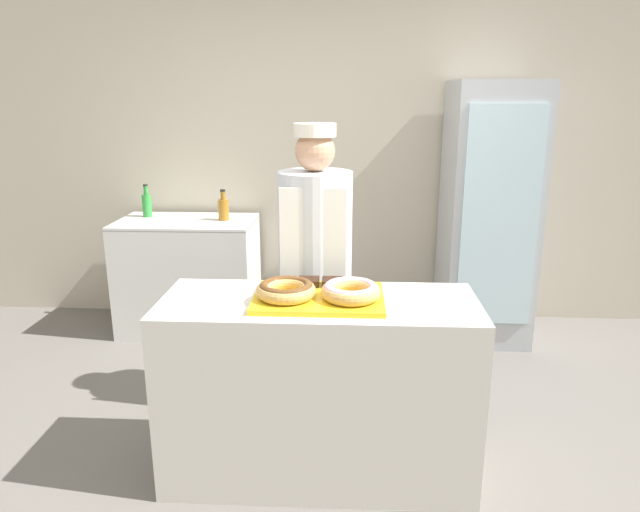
% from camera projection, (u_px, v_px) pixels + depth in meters
% --- Properties ---
extents(ground_plane, '(14.00, 14.00, 0.00)m').
position_uv_depth(ground_plane, '(319.00, 469.00, 2.81)').
color(ground_plane, '#66605B').
extents(wall_back, '(8.00, 0.06, 2.70)m').
position_uv_depth(wall_back, '(333.00, 152.00, 4.49)').
color(wall_back, '#BCB29E').
rests_on(wall_back, ground_plane).
extents(display_counter, '(1.44, 0.56, 0.88)m').
position_uv_depth(display_counter, '(319.00, 388.00, 2.69)').
color(display_counter, beige).
rests_on(display_counter, ground_plane).
extents(serving_tray, '(0.58, 0.42, 0.02)m').
position_uv_depth(serving_tray, '(319.00, 298.00, 2.57)').
color(serving_tray, yellow).
rests_on(serving_tray, display_counter).
extents(donut_chocolate_glaze, '(0.27, 0.27, 0.07)m').
position_uv_depth(donut_chocolate_glaze, '(286.00, 289.00, 2.52)').
color(donut_chocolate_glaze, tan).
rests_on(donut_chocolate_glaze, serving_tray).
extents(donut_light_glaze, '(0.27, 0.27, 0.07)m').
position_uv_depth(donut_light_glaze, '(351.00, 290.00, 2.51)').
color(donut_light_glaze, tan).
rests_on(donut_light_glaze, serving_tray).
extents(brownie_back_left, '(0.10, 0.10, 0.03)m').
position_uv_depth(brownie_back_left, '(309.00, 282.00, 2.70)').
color(brownie_back_left, black).
rests_on(brownie_back_left, serving_tray).
extents(brownie_back_right, '(0.10, 0.10, 0.03)m').
position_uv_depth(brownie_back_right, '(332.00, 282.00, 2.69)').
color(brownie_back_right, black).
rests_on(brownie_back_right, serving_tray).
extents(baker_person, '(0.40, 0.40, 1.63)m').
position_uv_depth(baker_person, '(315.00, 267.00, 3.17)').
color(baker_person, '#4C4C51').
rests_on(baker_person, ground_plane).
extents(beverage_fridge, '(0.62, 0.68, 1.88)m').
position_uv_depth(beverage_fridge, '(488.00, 214.00, 4.16)').
color(beverage_fridge, '#ADB2B7').
rests_on(beverage_fridge, ground_plane).
extents(chest_freezer, '(1.03, 0.61, 0.87)m').
position_uv_depth(chest_freezer, '(189.00, 275.00, 4.41)').
color(chest_freezer, silver).
rests_on(chest_freezer, ground_plane).
extents(bottle_green, '(0.07, 0.07, 0.25)m').
position_uv_depth(bottle_green, '(147.00, 204.00, 4.40)').
color(bottle_green, '#2D8C38').
rests_on(bottle_green, chest_freezer).
extents(bottle_amber, '(0.08, 0.08, 0.23)m').
position_uv_depth(bottle_amber, '(224.00, 208.00, 4.28)').
color(bottle_amber, '#99661E').
rests_on(bottle_amber, chest_freezer).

